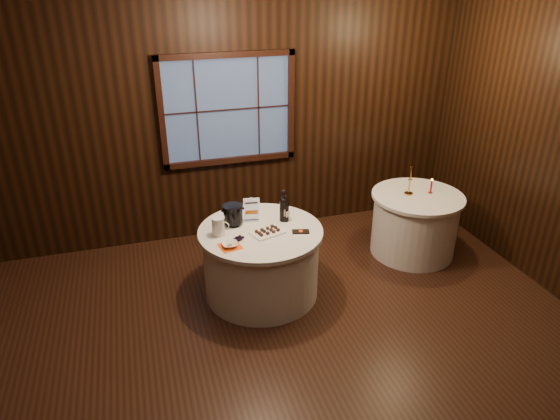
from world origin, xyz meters
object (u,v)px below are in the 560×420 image
object	(u,v)px
main_table	(261,262)
port_bottle_right	(286,210)
sign_stand	(252,213)
chocolate_plate	(267,232)
grape_bunch	(239,239)
red_candle	(431,188)
cracker_bowl	(230,245)
port_bottle_left	(283,208)
glass_pitcher	(218,226)
brass_candlestick	(410,184)
chocolate_box	(301,232)
ice_bucket	(233,215)
side_table	(414,224)

from	to	relation	value
main_table	port_bottle_right	bearing A→B (deg)	20.78
sign_stand	chocolate_plate	xyz separation A→B (m)	(0.08, -0.32, -0.07)
sign_stand	grape_bunch	xyz separation A→B (m)	(-0.22, -0.39, -0.07)
red_candle	sign_stand	bearing A→B (deg)	-178.12
cracker_bowl	red_candle	distance (m)	2.58
port_bottle_left	glass_pitcher	distance (m)	0.72
chocolate_plate	red_candle	xyz separation A→B (m)	(2.11, 0.39, 0.06)
chocolate_plate	brass_candlestick	world-z (taller)	brass_candlestick
chocolate_box	grape_bunch	xyz separation A→B (m)	(-0.63, 0.01, 0.01)
ice_bucket	chocolate_plate	world-z (taller)	ice_bucket
side_table	ice_bucket	size ratio (longest dim) A/B	4.99
port_bottle_right	brass_candlestick	xyz separation A→B (m)	(1.59, 0.23, 0.00)
main_table	port_bottle_left	distance (m)	0.62
main_table	brass_candlestick	distance (m)	2.00
sign_stand	port_bottle_right	distance (m)	0.36
chocolate_box	port_bottle_right	bearing A→B (deg)	117.75
glass_pitcher	port_bottle_left	bearing A→B (deg)	26.63
grape_bunch	red_candle	xyz separation A→B (m)	(2.41, 0.46, 0.05)
chocolate_box	cracker_bowl	bearing A→B (deg)	-160.47
sign_stand	cracker_bowl	xyz separation A→B (m)	(-0.33, -0.47, -0.07)
main_table	side_table	size ratio (longest dim) A/B	1.19
brass_candlestick	sign_stand	bearing A→B (deg)	-176.30
sign_stand	chocolate_box	distance (m)	0.58
side_table	brass_candlestick	size ratio (longest dim) A/B	2.98
chocolate_plate	glass_pitcher	xyz separation A→B (m)	(-0.47, 0.11, 0.08)
port_bottle_left	brass_candlestick	size ratio (longest dim) A/B	0.96
grape_bunch	cracker_bowl	xyz separation A→B (m)	(-0.11, -0.08, 0.00)
brass_candlestick	red_candle	size ratio (longest dim) A/B	1.94
brass_candlestick	side_table	bearing A→B (deg)	-25.72
main_table	red_candle	bearing A→B (deg)	7.82
sign_stand	chocolate_plate	size ratio (longest dim) A/B	0.74
grape_bunch	chocolate_box	bearing A→B (deg)	-0.67
chocolate_box	brass_candlestick	bearing A→B (deg)	32.72
cracker_bowl	side_table	bearing A→B (deg)	12.95
chocolate_box	cracker_bowl	xyz separation A→B (m)	(-0.74, -0.07, 0.02)
glass_pitcher	grape_bunch	bearing A→B (deg)	-29.06
glass_pitcher	main_table	bearing A→B (deg)	15.41
glass_pitcher	chocolate_plate	bearing A→B (deg)	4.43
grape_bunch	main_table	bearing A→B (deg)	32.47
cracker_bowl	red_candle	size ratio (longest dim) A/B	0.81
side_table	cracker_bowl	xyz separation A→B (m)	(-2.37, -0.54, 0.40)
chocolate_plate	cracker_bowl	bearing A→B (deg)	-160.17
ice_bucket	chocolate_box	distance (m)	0.72
sign_stand	red_candle	bearing A→B (deg)	11.31
chocolate_box	red_candle	xyz separation A→B (m)	(1.78, 0.47, 0.07)
side_table	red_candle	world-z (taller)	red_candle
port_bottle_right	chocolate_plate	distance (m)	0.35
side_table	grape_bunch	bearing A→B (deg)	-168.40
grape_bunch	glass_pitcher	world-z (taller)	glass_pitcher
cracker_bowl	chocolate_plate	bearing A→B (deg)	19.83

